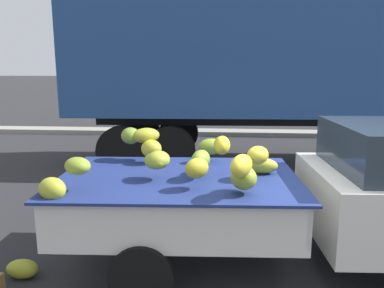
{
  "coord_description": "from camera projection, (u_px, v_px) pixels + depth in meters",
  "views": [
    {
      "loc": [
        -0.91,
        -4.12,
        2.31
      ],
      "look_at": [
        -1.29,
        0.66,
        1.35
      ],
      "focal_mm": 35.42,
      "sensor_mm": 36.0,
      "label": 1
    }
  ],
  "objects": [
    {
      "name": "ground",
      "position": [
        298.0,
        270.0,
        4.41
      ],
      "size": [
        220.0,
        220.0,
        0.0
      ],
      "primitive_type": "plane",
      "color": "#28282B"
    },
    {
      "name": "curb_strip",
      "position": [
        248.0,
        133.0,
        13.28
      ],
      "size": [
        80.0,
        0.8,
        0.16
      ],
      "primitive_type": "cube",
      "color": "gray",
      "rests_on": "ground"
    },
    {
      "name": "fallen_banana_bunch_near_tailgate",
      "position": [
        22.0,
        269.0,
        4.24
      ],
      "size": [
        0.37,
        0.23,
        0.21
      ],
      "primitive_type": "ellipsoid",
      "rotation": [
        0.0,
        0.0,
        6.28
      ],
      "color": "#9FA62C",
      "rests_on": "ground"
    },
    {
      "name": "semi_trailer",
      "position": [
        324.0,
        58.0,
        8.9
      ],
      "size": [
        12.09,
        3.02,
        3.95
      ],
      "rotation": [
        0.0,
        0.0,
        0.04
      ],
      "color": "navy",
      "rests_on": "ground"
    },
    {
      "name": "pickup_truck",
      "position": [
        342.0,
        194.0,
        4.36
      ],
      "size": [
        4.93,
        2.08,
        1.7
      ],
      "rotation": [
        0.0,
        0.0,
        0.05
      ],
      "color": "silver",
      "rests_on": "ground"
    }
  ]
}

